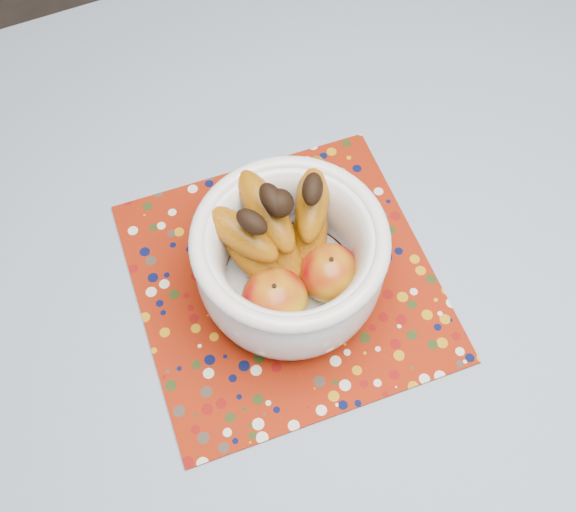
{
  "coord_description": "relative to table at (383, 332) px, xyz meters",
  "views": [
    {
      "loc": [
        -0.25,
        -0.26,
        1.51
      ],
      "look_at": [
        -0.11,
        0.07,
        0.84
      ],
      "focal_mm": 42.0,
      "sensor_mm": 36.0,
      "label": 1
    }
  ],
  "objects": [
    {
      "name": "table",
      "position": [
        0.0,
        0.0,
        0.0
      ],
      "size": [
        1.2,
        1.2,
        0.75
      ],
      "color": "brown",
      "rests_on": "ground"
    },
    {
      "name": "fruit_bowl",
      "position": [
        -0.1,
        0.08,
        0.17
      ],
      "size": [
        0.24,
        0.22,
        0.18
      ],
      "color": "white",
      "rests_on": "placemat"
    },
    {
      "name": "tablecloth",
      "position": [
        0.0,
        0.0,
        0.08
      ],
      "size": [
        1.32,
        1.32,
        0.01
      ],
      "primitive_type": "cube",
      "color": "slate",
      "rests_on": "table"
    },
    {
      "name": "placemat",
      "position": [
        -0.11,
        0.08,
        0.09
      ],
      "size": [
        0.38,
        0.38,
        0.0
      ],
      "primitive_type": "cube",
      "rotation": [
        0.0,
        0.0,
        -0.07
      ],
      "color": "maroon",
      "rests_on": "tablecloth"
    }
  ]
}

